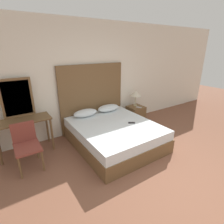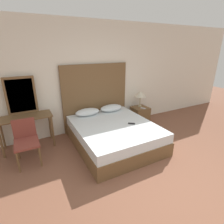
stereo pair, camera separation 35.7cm
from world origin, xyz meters
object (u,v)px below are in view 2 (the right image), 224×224
Objects in this scene: phone_on_bed at (132,124)px; vanity_desk at (26,122)px; bed at (114,134)px; nightstand at (140,115)px; phone_on_nightstand at (143,108)px; table_lamp at (140,94)px; chair at (26,139)px.

vanity_desk is (-2.05, 0.91, 0.10)m from phone_on_bed.
nightstand is (1.22, 0.70, -0.01)m from bed.
vanity_desk reaches higher than phone_on_nightstand.
nightstand is 0.27m from phone_on_nightstand.
vanity_desk is (-2.93, 0.04, 0.37)m from nightstand.
chair is (-3.01, -0.54, -0.37)m from table_lamp.
bed reaches higher than nightstand.
phone_on_bed is at bearing -23.81° from vanity_desk.
table_lamp is 3.08m from chair.
table_lamp is at bearing 82.46° from phone_on_nightstand.
chair is (-2.10, 0.41, -0.03)m from phone_on_bed.
table_lamp is 0.41m from phone_on_nightstand.
phone_on_nightstand reaches higher than nightstand.
phone_on_nightstand is 0.20× the size of chair.
vanity_desk reaches higher than phone_on_bed.
phone_on_bed is at bearing -25.34° from bed.
nightstand is at bearing -0.88° from vanity_desk.
bed is at bearing -7.90° from chair.
bed is 11.79× the size of phone_on_nightstand.
vanity_desk reaches higher than bed.
table_lamp is at bearing 31.73° from bed.
nightstand is at bearing 44.51° from phone_on_bed.
table_lamp reaches higher than nightstand.
phone_on_bed is (0.35, -0.16, 0.26)m from bed.
nightstand is (0.88, 0.86, -0.27)m from phone_on_bed.
phone_on_bed is 1.26m from nightstand.
phone_on_nightstand is 0.16× the size of vanity_desk.
nightstand is 0.59× the size of chair.
bed reaches higher than phone_on_nightstand.
phone_on_bed is at bearing -139.73° from phone_on_nightstand.
vanity_desk is at bearing 156.19° from phone_on_bed.
table_lamp reaches higher than chair.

